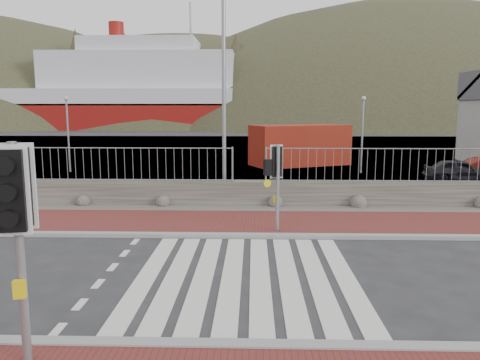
{
  "coord_description": "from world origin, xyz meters",
  "views": [
    {
      "loc": [
        0.15,
        -9.47,
        3.57
      ],
      "look_at": [
        -0.21,
        3.0,
        1.61
      ],
      "focal_mm": 35.0,
      "sensor_mm": 36.0,
      "label": 1
    }
  ],
  "objects_px": {
    "streetlight": "(227,74)",
    "shipping_container": "(300,145)",
    "traffic_signal_near": "(16,208)",
    "ferry": "(103,96)",
    "traffic_signal_far": "(277,169)",
    "car_a": "(460,171)"
  },
  "relations": [
    {
      "from": "streetlight",
      "to": "traffic_signal_near",
      "type": "bearing_deg",
      "value": -124.71
    },
    {
      "from": "ferry",
      "to": "traffic_signal_far",
      "type": "bearing_deg",
      "value": -68.42
    },
    {
      "from": "streetlight",
      "to": "shipping_container",
      "type": "relative_size",
      "value": 1.43
    },
    {
      "from": "traffic_signal_near",
      "to": "car_a",
      "type": "xyz_separation_m",
      "value": [
        12.93,
        16.32,
        -1.69
      ]
    },
    {
      "from": "car_a",
      "to": "shipping_container",
      "type": "bearing_deg",
      "value": 55.56
    },
    {
      "from": "ferry",
      "to": "traffic_signal_far",
      "type": "distance_m",
      "value": 69.31
    },
    {
      "from": "streetlight",
      "to": "car_a",
      "type": "bearing_deg",
      "value": -0.99
    },
    {
      "from": "traffic_signal_far",
      "to": "ferry",
      "type": "bearing_deg",
      "value": -89.26
    },
    {
      "from": "traffic_signal_near",
      "to": "streetlight",
      "type": "xyz_separation_m",
      "value": [
        2.15,
        11.68,
        2.52
      ]
    },
    {
      "from": "streetlight",
      "to": "shipping_container",
      "type": "distance_m",
      "value": 12.37
    },
    {
      "from": "ferry",
      "to": "traffic_signal_far",
      "type": "height_order",
      "value": "ferry"
    },
    {
      "from": "traffic_signal_near",
      "to": "shipping_container",
      "type": "xyz_separation_m",
      "value": [
        5.99,
        22.9,
        -1.02
      ]
    },
    {
      "from": "traffic_signal_far",
      "to": "streetlight",
      "type": "height_order",
      "value": "streetlight"
    },
    {
      "from": "traffic_signal_near",
      "to": "traffic_signal_far",
      "type": "relative_size",
      "value": 1.23
    },
    {
      "from": "streetlight",
      "to": "traffic_signal_far",
      "type": "bearing_deg",
      "value": -94.84
    },
    {
      "from": "traffic_signal_far",
      "to": "shipping_container",
      "type": "distance_m",
      "value": 16.0
    },
    {
      "from": "ferry",
      "to": "shipping_container",
      "type": "bearing_deg",
      "value": -60.31
    },
    {
      "from": "streetlight",
      "to": "shipping_container",
      "type": "xyz_separation_m",
      "value": [
        3.84,
        11.21,
        -3.54
      ]
    },
    {
      "from": "traffic_signal_near",
      "to": "shipping_container",
      "type": "distance_m",
      "value": 23.69
    },
    {
      "from": "ferry",
      "to": "streetlight",
      "type": "bearing_deg",
      "value": -68.25
    },
    {
      "from": "ferry",
      "to": "traffic_signal_far",
      "type": "relative_size",
      "value": 19.74
    },
    {
      "from": "traffic_signal_far",
      "to": "car_a",
      "type": "xyz_separation_m",
      "value": [
        9.15,
        9.26,
        -1.28
      ]
    }
  ]
}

